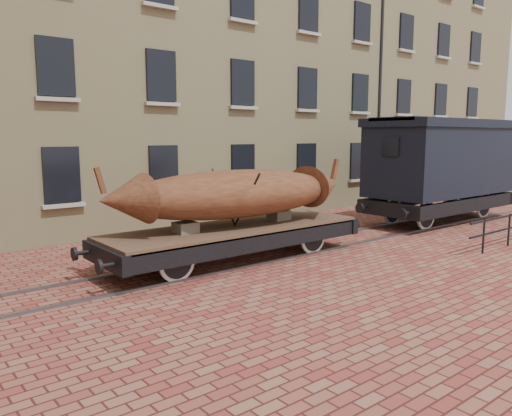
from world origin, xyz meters
TOP-DOWN VIEW (x-y plane):
  - ground at (0.00, 0.00)m, footprint 90.00×90.00m
  - warehouse_cream at (3.00, 9.99)m, footprint 40.00×10.19m
  - rail_track at (0.00, 0.00)m, footprint 30.00×1.52m
  - flatcar_wagon at (-3.09, -0.00)m, footprint 8.25×2.24m
  - iron_boat at (-3.11, -0.00)m, footprint 7.32×2.64m
  - goods_van at (7.06, 0.00)m, footprint 7.78×2.84m

SIDE VIEW (x-z plane):
  - ground at x=0.00m, z-range 0.00..0.00m
  - rail_track at x=0.00m, z-range 0.00..0.06m
  - flatcar_wagon at x=-3.09m, z-range 0.15..1.40m
  - iron_boat at x=-3.11m, z-range 0.99..2.71m
  - goods_van at x=7.06m, z-range 0.51..4.54m
  - warehouse_cream at x=3.00m, z-range 0.00..14.00m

